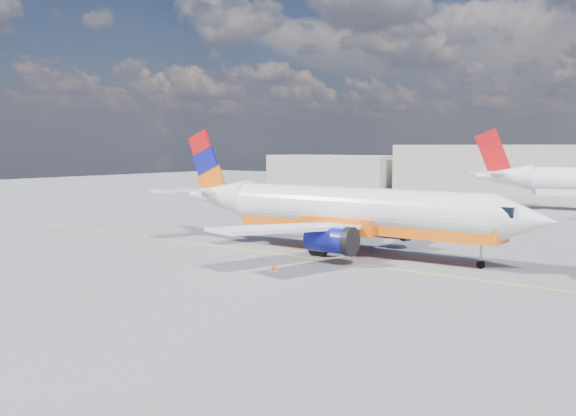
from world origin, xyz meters
The scene contains 5 objects.
ground centered at (0.00, 0.00, 0.00)m, with size 240.00×240.00×0.00m, color #5E5E63.
taxi_line centered at (0.00, 3.00, 0.01)m, with size 70.00×0.15×0.01m, color yellow.
terminal_annex centered at (-45.00, 72.00, 3.00)m, with size 26.00×10.00×6.00m, color #B9B09F.
main_jet centered at (-0.58, 6.24, 3.08)m, with size 30.49×24.12×9.24m.
traffic_cone centered at (-0.45, -2.13, 0.26)m, with size 0.38×0.38×0.53m.
Camera 1 is at (24.30, -32.89, 7.76)m, focal length 40.00 mm.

